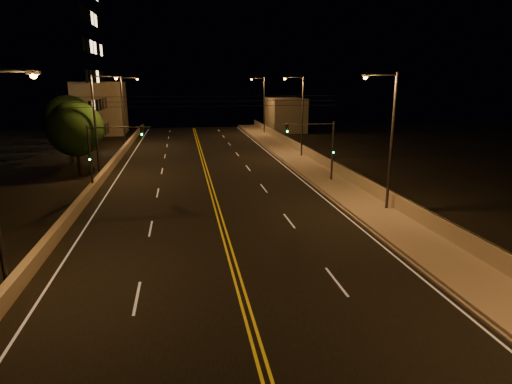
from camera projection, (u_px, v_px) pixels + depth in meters
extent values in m
cube|color=black|center=(221.00, 222.00, 28.18)|extent=(18.00, 120.00, 0.02)
cube|color=gray|center=(375.00, 212.00, 29.92)|extent=(3.60, 120.00, 0.30)
cube|color=gray|center=(349.00, 214.00, 29.64)|extent=(0.14, 120.00, 0.15)
cube|color=#9E9384|center=(397.00, 202.00, 30.03)|extent=(0.30, 120.00, 1.00)
cube|color=#9E9384|center=(63.00, 225.00, 26.47)|extent=(0.45, 120.00, 0.81)
cube|color=gray|center=(285.00, 115.00, 78.56)|extent=(6.00, 10.00, 5.97)
cube|color=gray|center=(100.00, 108.00, 73.70)|extent=(8.00, 8.00, 8.86)
cylinder|color=black|center=(398.00, 195.00, 29.90)|extent=(0.06, 120.00, 0.06)
cube|color=silver|center=(84.00, 230.00, 26.76)|extent=(0.12, 116.00, 0.00)
cube|color=silver|center=(345.00, 215.00, 29.59)|extent=(0.12, 116.00, 0.00)
cube|color=gold|center=(219.00, 222.00, 28.16)|extent=(0.12, 116.00, 0.00)
cube|color=gold|center=(223.00, 222.00, 28.20)|extent=(0.12, 116.00, 0.00)
cube|color=silver|center=(137.00, 298.00, 18.38)|extent=(0.12, 3.00, 0.00)
cube|color=silver|center=(151.00, 228.00, 26.96)|extent=(0.12, 3.00, 0.00)
cube|color=silver|center=(158.00, 193.00, 35.54)|extent=(0.12, 3.00, 0.00)
cube|color=silver|center=(162.00, 171.00, 44.12)|extent=(0.12, 3.00, 0.00)
cube|color=silver|center=(165.00, 156.00, 52.70)|extent=(0.12, 3.00, 0.00)
cube|color=silver|center=(167.00, 146.00, 61.28)|extent=(0.12, 3.00, 0.00)
cube|color=silver|center=(169.00, 138.00, 69.87)|extent=(0.12, 3.00, 0.00)
cube|color=silver|center=(170.00, 131.00, 78.45)|extent=(0.12, 3.00, 0.00)
cube|color=silver|center=(336.00, 281.00, 19.86)|extent=(0.12, 3.00, 0.00)
cube|color=silver|center=(289.00, 221.00, 28.44)|extent=(0.12, 3.00, 0.00)
cube|color=silver|center=(264.00, 188.00, 37.02)|extent=(0.12, 3.00, 0.00)
cube|color=silver|center=(248.00, 168.00, 45.60)|extent=(0.12, 3.00, 0.00)
cube|color=silver|center=(237.00, 154.00, 54.18)|extent=(0.12, 3.00, 0.00)
cube|color=silver|center=(229.00, 144.00, 62.77)|extent=(0.12, 3.00, 0.00)
cube|color=silver|center=(223.00, 136.00, 71.35)|extent=(0.12, 3.00, 0.00)
cube|color=silver|center=(219.00, 130.00, 79.93)|extent=(0.12, 3.00, 0.00)
cylinder|color=#2D2D33|center=(391.00, 145.00, 29.19)|extent=(0.20, 0.20, 9.59)
cylinder|color=#2D2D33|center=(381.00, 75.00, 27.84)|extent=(2.20, 0.12, 0.12)
cube|color=#2D2D33|center=(365.00, 76.00, 27.67)|extent=(0.50, 0.25, 0.14)
sphere|color=#FF9E2D|center=(365.00, 77.00, 27.70)|extent=(0.28, 0.28, 0.28)
cylinder|color=#2D2D33|center=(302.00, 118.00, 50.43)|extent=(0.20, 0.20, 9.59)
cylinder|color=#2D2D33|center=(294.00, 77.00, 49.08)|extent=(2.20, 0.12, 0.12)
cube|color=#2D2D33|center=(285.00, 78.00, 48.91)|extent=(0.50, 0.25, 0.14)
sphere|color=#FF9E2D|center=(285.00, 79.00, 48.94)|extent=(0.28, 0.28, 0.28)
cylinder|color=#2D2D33|center=(264.00, 106.00, 73.22)|extent=(0.20, 0.20, 9.59)
cylinder|color=#2D2D33|center=(258.00, 78.00, 71.86)|extent=(2.20, 0.12, 0.12)
cube|color=#2D2D33|center=(252.00, 79.00, 71.70)|extent=(0.50, 0.25, 0.14)
sphere|color=#FF9E2D|center=(252.00, 79.00, 71.72)|extent=(0.28, 0.28, 0.28)
cylinder|color=#2D2D33|center=(3.00, 71.00, 16.75)|extent=(2.20, 0.12, 0.12)
cube|color=#2D2D33|center=(33.00, 73.00, 16.95)|extent=(0.50, 0.25, 0.14)
sphere|color=#FF9E2D|center=(34.00, 75.00, 16.97)|extent=(0.28, 0.28, 0.28)
cylinder|color=#2D2D33|center=(96.00, 128.00, 39.72)|extent=(0.20, 0.20, 9.59)
cylinder|color=#2D2D33|center=(103.00, 76.00, 38.73)|extent=(2.20, 0.12, 0.12)
cube|color=#2D2D33|center=(116.00, 77.00, 38.92)|extent=(0.50, 0.25, 0.14)
sphere|color=#FF9E2D|center=(116.00, 78.00, 38.95)|extent=(0.28, 0.28, 0.28)
cylinder|color=#2D2D33|center=(123.00, 112.00, 59.05)|extent=(0.20, 0.20, 9.59)
cylinder|color=#2D2D33|center=(129.00, 78.00, 58.06)|extent=(2.20, 0.12, 0.12)
cube|color=#2D2D33|center=(137.00, 78.00, 58.26)|extent=(0.50, 0.25, 0.14)
sphere|color=#FF9E2D|center=(137.00, 79.00, 58.28)|extent=(0.28, 0.28, 0.28)
cylinder|color=#2D2D33|center=(332.00, 153.00, 38.47)|extent=(0.18, 0.18, 5.57)
cylinder|color=#2D2D33|center=(307.00, 124.00, 37.41)|extent=(5.00, 0.10, 0.10)
cube|color=black|center=(287.00, 129.00, 37.21)|extent=(0.28, 0.18, 0.80)
sphere|color=#19FF4C|center=(287.00, 132.00, 37.17)|extent=(0.14, 0.14, 0.14)
cube|color=black|center=(333.00, 150.00, 38.27)|extent=(0.22, 0.14, 0.55)
cylinder|color=#2D2D33|center=(90.00, 160.00, 35.05)|extent=(0.18, 0.18, 5.57)
cylinder|color=#2D2D33|center=(119.00, 127.00, 34.81)|extent=(5.00, 0.10, 0.10)
cube|color=black|center=(142.00, 131.00, 35.18)|extent=(0.28, 0.18, 0.80)
sphere|color=#19FF4C|center=(142.00, 134.00, 35.14)|extent=(0.14, 0.14, 0.14)
cube|color=black|center=(90.00, 157.00, 34.85)|extent=(0.22, 0.14, 0.55)
cylinder|color=black|center=(209.00, 106.00, 35.47)|extent=(22.00, 0.03, 0.03)
cylinder|color=black|center=(209.00, 101.00, 35.37)|extent=(22.00, 0.03, 0.03)
cylinder|color=black|center=(208.00, 96.00, 35.27)|extent=(22.00, 0.03, 0.03)
cylinder|color=black|center=(79.00, 162.00, 42.00)|extent=(0.36, 0.36, 2.52)
sphere|color=black|center=(76.00, 129.00, 41.17)|extent=(5.31, 5.31, 5.31)
cylinder|color=black|center=(72.00, 151.00, 48.78)|extent=(0.36, 0.36, 2.63)
sphere|color=black|center=(69.00, 120.00, 47.91)|extent=(5.55, 5.55, 5.55)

